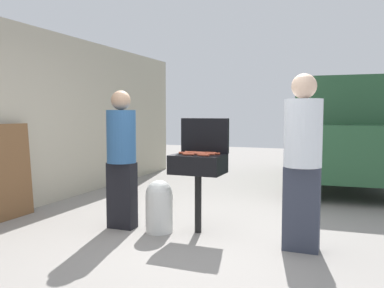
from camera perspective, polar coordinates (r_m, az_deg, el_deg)
The scene contains 23 objects.
ground_plane at distance 4.51m, azimuth -0.06°, elevation -13.62°, with size 24.00×24.00×0.00m, color gray.
house_wall_side at distance 6.66m, azimuth -19.80°, elevation 3.58°, with size 0.24×8.00×2.66m, color #B2A893.
bbq_grill at distance 4.62m, azimuth 0.89°, elevation -3.30°, with size 0.60×0.44×0.92m.
grill_lid_open at distance 4.79m, azimuth 1.83°, elevation 1.21°, with size 0.60×0.05×0.42m, color black.
hot_dog_0 at distance 4.59m, azimuth 0.75°, elevation -1.40°, with size 0.03×0.03×0.13m, color #B74C33.
hot_dog_1 at distance 4.69m, azimuth 0.19°, elevation -1.27°, with size 0.03×0.03×0.13m, color #AD4228.
hot_dog_2 at distance 4.77m, azimuth -0.20°, elevation -1.17°, with size 0.03×0.03×0.13m, color #B74C33.
hot_dog_3 at distance 4.53m, azimuth -0.50°, elevation -1.48°, with size 0.03×0.03×0.13m, color #B74C33.
hot_dog_4 at distance 4.68m, azimuth 2.70°, elevation -1.28°, with size 0.03×0.03×0.13m, color #AD4228.
hot_dog_5 at distance 4.68m, azimuth -1.13°, elevation -1.29°, with size 0.03×0.03×0.13m, color #AD4228.
hot_dog_6 at distance 4.60m, azimuth -0.66°, elevation -1.38°, with size 0.03×0.03×0.13m, color #AD4228.
hot_dog_7 at distance 4.61m, azimuth 1.08°, elevation -1.37°, with size 0.03×0.03×0.13m, color #C6593D.
hot_dog_8 at distance 4.44m, azimuth 1.61°, elevation -1.60°, with size 0.03×0.03×0.13m, color #B74C33.
hot_dog_9 at distance 4.52m, azimuth 1.77°, elevation -1.49°, with size 0.03×0.03×0.13m, color #AD4228.
hot_dog_10 at distance 4.56m, azimuth 2.48°, elevation -1.44°, with size 0.03×0.03×0.13m, color #B74C33.
hot_dog_11 at distance 4.71m, azimuth 1.17°, elevation -1.25°, with size 0.03×0.03×0.13m, color #C6593D.
hot_dog_12 at distance 4.74m, azimuth -0.30°, elevation -1.21°, with size 0.03×0.03×0.13m, color #C6593D.
hot_dog_13 at distance 4.61m, azimuth 3.24°, elevation -1.38°, with size 0.03×0.03×0.13m, color #AD4228.
propane_tank at distance 4.73m, azimuth -4.73°, elevation -8.74°, with size 0.32×0.32×0.62m.
person_left at distance 4.87m, azimuth -10.09°, elevation -1.43°, with size 0.35×0.35×1.67m.
person_right at distance 4.14m, azimuth 15.60°, elevation -1.63°, with size 0.38×0.38×1.79m.
parked_minivan at distance 8.36m, azimuth 21.20°, elevation 1.57°, with size 2.25×4.51×2.02m.
leaning_board at distance 5.72m, azimuth -25.38°, elevation -3.72°, with size 0.03×0.90×1.26m, color brown.
Camera 1 is at (1.60, -3.98, 1.40)m, focal length 37.12 mm.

